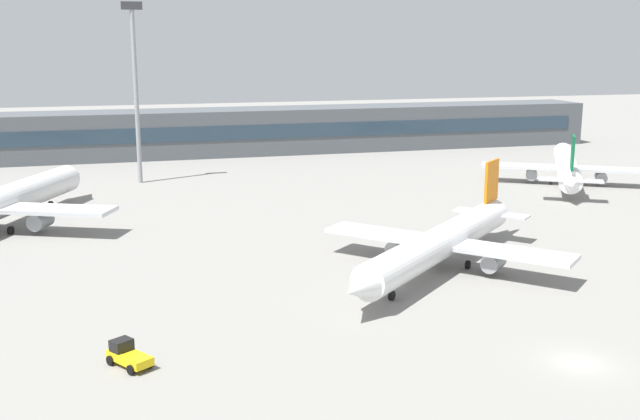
% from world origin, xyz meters
% --- Properties ---
extents(ground_plane, '(400.00, 400.00, 0.00)m').
position_xyz_m(ground_plane, '(0.00, 40.00, 0.00)').
color(ground_plane, gray).
extents(terminal_building, '(140.70, 12.13, 9.00)m').
position_xyz_m(terminal_building, '(0.00, 108.79, 4.50)').
color(terminal_building, '#4C5156').
rests_on(terminal_building, ground_plane).
extents(airplane_near, '(29.11, 27.24, 9.12)m').
position_xyz_m(airplane_near, '(-0.08, 23.23, 2.78)').
color(airplane_near, white).
rests_on(airplane_near, ground_plane).
extents(airplane_far, '(24.66, 33.82, 9.38)m').
position_xyz_m(airplane_far, '(39.39, 61.59, 2.86)').
color(airplane_far, white).
rests_on(airplane_far, ground_plane).
extents(baggage_tug_yellow, '(3.23, 3.83, 1.75)m').
position_xyz_m(baggage_tug_yellow, '(-30.54, 8.28, 0.80)').
color(baggage_tug_yellow, yellow).
rests_on(baggage_tug_yellow, ground_plane).
extents(floodlight_tower_west, '(3.20, 0.80, 28.14)m').
position_xyz_m(floodlight_tower_west, '(-26.05, 80.72, 16.13)').
color(floodlight_tower_west, gray).
rests_on(floodlight_tower_west, ground_plane).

